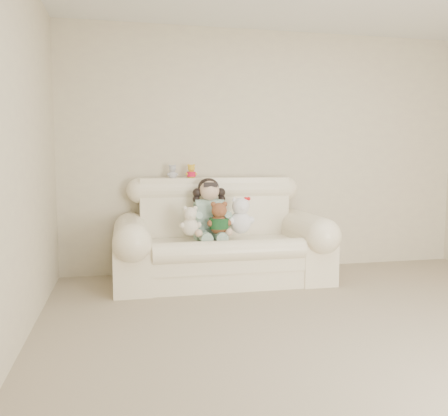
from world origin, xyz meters
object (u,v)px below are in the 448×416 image
(sofa, at_px, (222,231))
(white_cat, at_px, (240,211))
(seated_child, at_px, (209,208))
(cream_teddy, at_px, (190,218))
(brown_teddy, at_px, (219,215))

(sofa, xyz_separation_m, white_cat, (0.17, -0.09, 0.20))
(white_cat, bearing_deg, sofa, 166.98)
(sofa, relative_size, white_cat, 4.95)
(seated_child, bearing_deg, cream_teddy, -140.51)
(brown_teddy, bearing_deg, white_cat, 19.02)
(sofa, relative_size, brown_teddy, 5.67)
(sofa, height_order, seated_child, seated_child)
(sofa, xyz_separation_m, brown_teddy, (-0.05, -0.11, 0.17))
(brown_teddy, relative_size, white_cat, 0.87)
(cream_teddy, bearing_deg, brown_teddy, 2.95)
(white_cat, relative_size, cream_teddy, 1.30)
(brown_teddy, bearing_deg, sofa, 78.34)
(white_cat, bearing_deg, seated_child, 163.96)
(sofa, distance_m, cream_teddy, 0.38)
(brown_teddy, distance_m, white_cat, 0.22)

